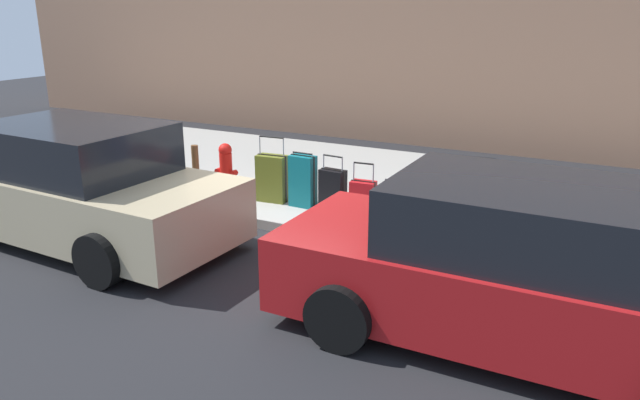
# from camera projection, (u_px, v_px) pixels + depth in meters

# --- Properties ---
(ground_plane) EXTENTS (40.00, 40.00, 0.00)m
(ground_plane) POSITION_uv_depth(u_px,v_px,m) (260.00, 229.00, 8.57)
(ground_plane) COLOR black
(sidewalk_curb) EXTENTS (18.00, 5.00, 0.14)m
(sidewalk_curb) POSITION_uv_depth(u_px,v_px,m) (337.00, 181.00, 10.66)
(sidewalk_curb) COLOR #9E9B93
(sidewalk_curb) RESTS_ON ground_plane
(suitcase_teal_0) EXTENTS (0.44, 0.24, 0.79)m
(suitcase_teal_0) POSITION_uv_depth(u_px,v_px,m) (573.00, 228.00, 7.37)
(suitcase_teal_0) COLOR #0F606B
(suitcase_teal_0) RESTS_ON sidewalk_curb
(suitcase_olive_1) EXTENTS (0.51, 0.22, 0.61)m
(suitcase_olive_1) POSITION_uv_depth(u_px,v_px,m) (521.00, 225.00, 7.52)
(suitcase_olive_1) COLOR #59601E
(suitcase_olive_1) RESTS_ON sidewalk_curb
(suitcase_silver_2) EXTENTS (0.51, 0.23, 1.08)m
(suitcase_silver_2) POSITION_uv_depth(u_px,v_px,m) (474.00, 209.00, 7.78)
(suitcase_silver_2) COLOR #9EA0A8
(suitcase_silver_2) RESTS_ON sidewalk_curb
(suitcase_navy_3) EXTENTS (0.39, 0.26, 1.01)m
(suitcase_navy_3) POSITION_uv_depth(u_px,v_px,m) (432.00, 203.00, 8.00)
(suitcase_navy_3) COLOR navy
(suitcase_navy_3) RESTS_ON sidewalk_curb
(suitcase_maroon_4) EXTENTS (0.46, 0.26, 0.60)m
(suitcase_maroon_4) POSITION_uv_depth(u_px,v_px,m) (398.00, 203.00, 8.40)
(suitcase_maroon_4) COLOR maroon
(suitcase_maroon_4) RESTS_ON sidewalk_curb
(suitcase_red_5) EXTENTS (0.37, 0.25, 0.80)m
(suitcase_red_5) POSITION_uv_depth(u_px,v_px,m) (363.00, 199.00, 8.61)
(suitcase_red_5) COLOR red
(suitcase_red_5) RESTS_ON sidewalk_curb
(suitcase_black_6) EXTENTS (0.39, 0.24, 0.85)m
(suitcase_black_6) POSITION_uv_depth(u_px,v_px,m) (333.00, 190.00, 8.80)
(suitcase_black_6) COLOR black
(suitcase_black_6) RESTS_ON sidewalk_curb
(suitcase_teal_7) EXTENTS (0.40, 0.23, 0.84)m
(suitcase_teal_7) POSITION_uv_depth(u_px,v_px,m) (303.00, 181.00, 9.00)
(suitcase_teal_7) COLOR #0F606B
(suitcase_teal_7) RESTS_ON sidewalk_curb
(suitcase_olive_8) EXTENTS (0.48, 0.29, 1.03)m
(suitcase_olive_8) POSITION_uv_depth(u_px,v_px,m) (272.00, 178.00, 9.25)
(suitcase_olive_8) COLOR #59601E
(suitcase_olive_8) RESTS_ON sidewalk_curb
(fire_hydrant) EXTENTS (0.39, 0.21, 0.84)m
(fire_hydrant) POSITION_uv_depth(u_px,v_px,m) (226.00, 168.00, 9.55)
(fire_hydrant) COLOR red
(fire_hydrant) RESTS_ON sidewalk_curb
(bollard_post) EXTENTS (0.11, 0.11, 0.79)m
(bollard_post) POSITION_uv_depth(u_px,v_px,m) (196.00, 169.00, 9.65)
(bollard_post) COLOR brown
(bollard_post) RESTS_ON sidewalk_curb
(parked_car_red_0) EXTENTS (4.55, 2.02, 1.54)m
(parked_car_red_0) POSITION_uv_depth(u_px,v_px,m) (522.00, 270.00, 5.47)
(parked_car_red_0) COLOR #AD1619
(parked_car_red_0) RESTS_ON ground_plane
(parked_car_beige_1) EXTENTS (4.60, 2.16, 1.58)m
(parked_car_beige_1) POSITION_uv_depth(u_px,v_px,m) (77.00, 186.00, 7.99)
(parked_car_beige_1) COLOR tan
(parked_car_beige_1) RESTS_ON ground_plane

